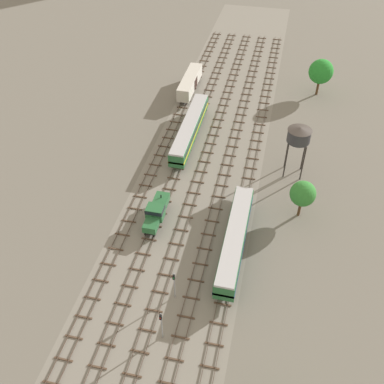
{
  "coord_description": "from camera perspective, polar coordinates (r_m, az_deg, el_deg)",
  "views": [
    {
      "loc": [
        12.29,
        -5.57,
        50.46
      ],
      "look_at": [
        0.0,
        48.09,
        1.5
      ],
      "focal_mm": 41.11,
      "sensor_mm": 36.0,
      "label": 1
    }
  ],
  "objects": [
    {
      "name": "ground_plane",
      "position": [
        80.55,
        1.26,
        2.85
      ],
      "size": [
        480.0,
        480.0,
        0.0
      ],
      "primitive_type": "plane",
      "color": "slate"
    },
    {
      "name": "signal_post_near",
      "position": [
        55.5,
        -4.0,
        -16.59
      ],
      "size": [
        0.28,
        0.47,
        5.28
      ],
      "color": "gray",
      "rests_on": "ground"
    },
    {
      "name": "track_centre_right",
      "position": [
        80.37,
        7.5,
        2.47
      ],
      "size": [
        2.4,
        126.0,
        0.29
      ],
      "color": "#47382D",
      "rests_on": "ground"
    },
    {
      "name": "ballast_bed",
      "position": [
        80.54,
        1.26,
        2.85
      ],
      "size": [
        21.42,
        176.0,
        0.01
      ],
      "primitive_type": "cube",
      "color": "gray",
      "rests_on": "ground"
    },
    {
      "name": "track_centre",
      "position": [
        80.68,
        4.44,
        2.92
      ],
      "size": [
        2.4,
        126.0,
        0.29
      ],
      "color": "#47382D",
      "rests_on": "ground"
    },
    {
      "name": "freight_boxcar_far_left_midfar",
      "position": [
        103.68,
        -0.28,
        14.07
      ],
      "size": [
        2.87,
        14.0,
        3.6
      ],
      "color": "beige",
      "rests_on": "ground"
    },
    {
      "name": "lineside_tree_1",
      "position": [
        105.13,
        16.38,
        14.76
      ],
      "size": [
        5.42,
        5.42,
        8.39
      ],
      "color": "#4C331E",
      "rests_on": "ground"
    },
    {
      "name": "water_tower",
      "position": [
        77.19,
        13.72,
        7.17
      ],
      "size": [
        4.17,
        4.17,
        9.74
      ],
      "color": "#2D2826",
      "rests_on": "ground"
    },
    {
      "name": "shunter_loco_left_near",
      "position": [
        69.7,
        -4.67,
        -2.56
      ],
      "size": [
        2.74,
        8.46,
        3.1
      ],
      "color": "#286638",
      "rests_on": "ground"
    },
    {
      "name": "track_left",
      "position": [
        82.0,
        -1.58,
        3.77
      ],
      "size": [
        2.4,
        126.0,
        0.29
      ],
      "color": "#47382D",
      "rests_on": "ground"
    },
    {
      "name": "passenger_coach_left_mid",
      "position": [
        87.0,
        -0.29,
        8.29
      ],
      "size": [
        2.96,
        22.0,
        3.8
      ],
      "color": "#286638",
      "rests_on": "ground"
    },
    {
      "name": "diesel_railcar_centre_right_nearest",
      "position": [
        65.03,
        5.6,
        -6.01
      ],
      "size": [
        2.96,
        20.5,
        3.8
      ],
      "color": "#286638",
      "rests_on": "ground"
    },
    {
      "name": "track_far_left",
      "position": [
        82.99,
        -4.5,
        4.18
      ],
      "size": [
        2.4,
        126.0,
        0.29
      ],
      "color": "#47382D",
      "rests_on": "ground"
    },
    {
      "name": "track_centre_left",
      "position": [
        81.23,
        1.41,
        3.35
      ],
      "size": [
        2.4,
        126.0,
        0.29
      ],
      "color": "#47382D",
      "rests_on": "ground"
    },
    {
      "name": "lineside_tree_2",
      "position": [
        70.77,
        14.18,
        -0.22
      ],
      "size": [
        4.12,
        4.12,
        6.74
      ],
      "color": "#4C331E",
      "rests_on": "ground"
    },
    {
      "name": "signal_post_nearest",
      "position": [
        58.88,
        -2.32,
        -11.69
      ],
      "size": [
        0.28,
        0.47,
        5.11
      ],
      "color": "gray",
      "rests_on": "ground"
    }
  ]
}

